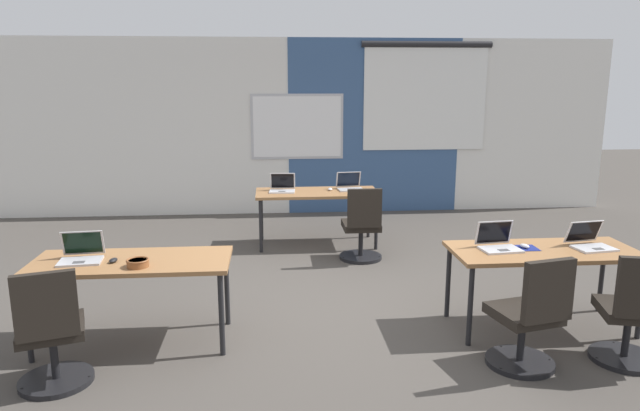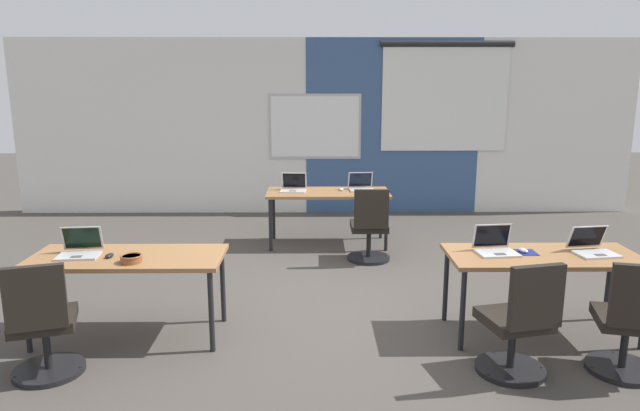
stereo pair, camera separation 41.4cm
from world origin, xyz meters
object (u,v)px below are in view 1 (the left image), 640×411
object	(u,v)px
laptop_near_right_end	(590,242)
laptop_near_right_inner	(498,243)
chair_near_right_inner	(529,322)
chair_far_right	(362,230)
desk_near_right	(543,256)
chair_near_left_end	(51,339)
laptop_far_right	(350,186)
chair_near_right_end	(632,319)
mouse_near_left_end	(113,260)
desk_far_center	(317,196)
desk_near_left	(132,267)
laptop_far_left	(282,188)
mouse_far_right	(330,189)
laptop_near_left_end	(81,255)
mouse_near_right_inner	(525,246)
snack_bowl	(138,262)

from	to	relation	value
laptop_near_right_end	laptop_near_right_inner	distance (m)	0.82
chair_near_right_inner	chair_far_right	bearing A→B (deg)	-86.41
desk_near_right	laptop_near_right_end	distance (m)	0.44
laptop_near_right_end	chair_near_left_end	xyz separation A→B (m)	(-4.34, -0.73, -0.39)
chair_near_left_end	laptop_near_right_inner	xyz separation A→B (m)	(3.52, 0.75, 0.39)
laptop_far_right	laptop_near_right_end	distance (m)	3.36
laptop_far_right	chair_near_right_end	xyz separation A→B (m)	(1.68, -3.63, -0.39)
chair_far_right	mouse_near_left_end	size ratio (longest dim) A/B	8.45
desk_far_center	chair_far_right	distance (m)	0.93
desk_near_left	desk_far_center	distance (m)	3.30
desk_near_right	desk_far_center	world-z (taller)	same
desk_near_left	laptop_near_right_inner	world-z (taller)	laptop_near_right_inner
chair_far_right	laptop_near_right_end	xyz separation A→B (m)	(1.69, -2.04, 0.39)
chair_far_right	laptop_far_left	xyz separation A→B (m)	(-0.94, 0.79, 0.39)
chair_near_right_end	mouse_far_right	bearing A→B (deg)	-47.59
chair_far_right	mouse_far_right	bearing A→B (deg)	-69.19
desk_far_center	laptop_far_right	distance (m)	0.47
laptop_near_right_end	mouse_near_left_end	distance (m)	4.05
mouse_far_right	laptop_near_left_end	size ratio (longest dim) A/B	0.29
desk_near_left	laptop_near_left_end	distance (m)	0.41
desk_far_center	laptop_near_right_end	distance (m)	3.53
chair_near_right_inner	laptop_far_right	bearing A→B (deg)	-89.58
desk_near_right	laptop_near_right_inner	distance (m)	0.41
laptop_far_right	desk_far_center	bearing A→B (deg)	-173.64
laptop_near_right_end	chair_near_right_inner	bearing A→B (deg)	-147.38
laptop_near_right_inner	mouse_near_right_inner	bearing A→B (deg)	-5.86
laptop_far_left	desk_near_right	bearing A→B (deg)	-47.52
chair_far_right	desk_far_center	bearing A→B (deg)	-56.93
desk_near_right	laptop_far_left	world-z (taller)	laptop_far_left
laptop_far_left	laptop_far_right	bearing A→B (deg)	7.94
chair_far_right	chair_near_left_end	bearing A→B (deg)	46.37
snack_bowl	laptop_near_right_inner	bearing A→B (deg)	4.38
desk_near_right	mouse_far_right	xyz separation A→B (m)	(-1.57, 2.86, 0.08)
mouse_near_left_end	laptop_near_right_inner	distance (m)	3.23
desk_near_left	laptop_far_right	bearing A→B (deg)	52.79
chair_far_right	snack_bowl	world-z (taller)	chair_far_right
chair_far_right	chair_near_left_end	xyz separation A→B (m)	(-2.64, -2.76, 0.00)
chair_near_left_end	laptop_far_right	bearing A→B (deg)	-143.34
laptop_near_right_inner	snack_bowl	world-z (taller)	laptop_near_right_inner
mouse_near_right_inner	desk_near_right	bearing A→B (deg)	-16.44
mouse_far_right	laptop_far_left	size ratio (longest dim) A/B	0.29
laptop_near_left_end	chair_near_right_inner	size ratio (longest dim) A/B	0.39
desk_near_right	chair_near_left_end	distance (m)	3.99
laptop_far_left	laptop_near_left_end	world-z (taller)	laptop_far_left
laptop_near_right_end	chair_near_right_end	size ratio (longest dim) A/B	0.40
desk_near_right	snack_bowl	distance (m)	3.41
mouse_near_left_end	snack_bowl	world-z (taller)	snack_bowl
desk_far_center	mouse_near_left_end	xyz separation A→B (m)	(-1.88, -2.85, 0.08)
laptop_far_right	chair_near_left_end	distance (m)	4.47
laptop_far_left	chair_near_right_inner	xyz separation A→B (m)	(1.77, -3.57, -0.39)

